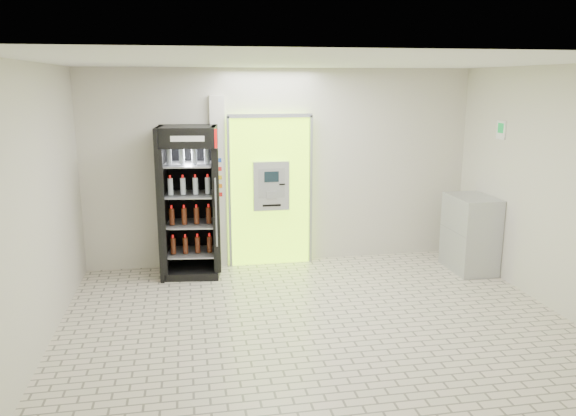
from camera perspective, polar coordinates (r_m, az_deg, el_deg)
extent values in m
plane|color=beige|center=(6.75, 3.06, -11.78)|extent=(6.00, 6.00, 0.00)
plane|color=beige|center=(8.69, -0.62, 4.14)|extent=(6.00, 0.00, 6.00)
plane|color=beige|center=(3.97, 11.67, -6.58)|extent=(6.00, 0.00, 6.00)
plane|color=beige|center=(6.30, -24.36, -0.29)|extent=(0.00, 5.00, 5.00)
plane|color=beige|center=(7.55, 25.96, 1.55)|extent=(0.00, 5.00, 5.00)
plane|color=white|center=(6.14, 3.40, 14.61)|extent=(6.00, 6.00, 0.00)
cube|color=#9FEC15|center=(8.65, -1.84, 1.74)|extent=(1.20, 0.12, 2.30)
cube|color=gray|center=(8.43, -1.83, 9.34)|extent=(1.28, 0.04, 0.06)
cube|color=gray|center=(8.51, -5.97, 1.50)|extent=(0.04, 0.04, 2.30)
cube|color=gray|center=(8.69, 2.34, 1.80)|extent=(0.04, 0.04, 2.30)
cube|color=black|center=(8.76, -1.11, -2.48)|extent=(0.62, 0.01, 0.67)
cube|color=black|center=(8.43, -4.13, 7.14)|extent=(0.22, 0.01, 0.18)
cube|color=#A9ACB1|center=(8.52, -1.74, 2.26)|extent=(0.55, 0.12, 0.75)
cube|color=black|center=(8.43, -1.68, 3.19)|extent=(0.22, 0.01, 0.16)
cube|color=gray|center=(8.48, -1.67, 1.32)|extent=(0.16, 0.01, 0.12)
cube|color=black|center=(8.48, -0.60, 2.42)|extent=(0.09, 0.01, 0.02)
cube|color=black|center=(8.52, -1.66, 0.27)|extent=(0.28, 0.01, 0.03)
cube|color=silver|center=(8.56, -7.04, 2.56)|extent=(0.22, 0.10, 2.60)
cube|color=#193FB2|center=(8.45, -7.09, 4.83)|extent=(0.09, 0.01, 0.06)
cube|color=red|center=(8.47, -7.06, 3.96)|extent=(0.09, 0.01, 0.06)
cube|color=yellow|center=(8.49, -7.04, 3.10)|extent=(0.09, 0.01, 0.06)
cube|color=orange|center=(8.52, -7.01, 2.23)|extent=(0.09, 0.01, 0.06)
cube|color=red|center=(8.54, -6.99, 1.38)|extent=(0.09, 0.01, 0.06)
cube|color=black|center=(8.26, -9.95, 0.63)|extent=(0.90, 0.84, 2.18)
cube|color=black|center=(8.60, -9.97, 1.10)|extent=(0.82, 0.15, 2.18)
cube|color=red|center=(7.76, -10.19, 6.94)|extent=(0.80, 0.10, 0.26)
cube|color=white|center=(7.75, -10.19, 6.94)|extent=(0.46, 0.06, 0.08)
cube|color=black|center=(8.54, -9.68, -6.19)|extent=(0.90, 0.84, 0.11)
cylinder|color=gray|center=(7.91, -7.33, -0.47)|extent=(0.03, 0.03, 0.98)
cube|color=gray|center=(8.46, -9.75, -4.44)|extent=(0.76, 0.71, 0.02)
cube|color=gray|center=(8.34, -9.86, -1.57)|extent=(0.76, 0.71, 0.02)
cube|color=gray|center=(8.24, -9.98, 1.37)|extent=(0.76, 0.71, 0.02)
cube|color=gray|center=(8.17, -10.09, 4.38)|extent=(0.76, 0.71, 0.02)
cube|color=#A9ACB1|center=(8.86, 18.03, -2.48)|extent=(0.57, 0.85, 1.14)
cube|color=gray|center=(8.72, 16.39, -2.23)|extent=(0.01, 0.83, 0.01)
cube|color=white|center=(8.62, 20.84, 7.40)|extent=(0.02, 0.22, 0.26)
cube|color=#0D993C|center=(8.61, 20.79, 7.60)|extent=(0.00, 0.14, 0.14)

